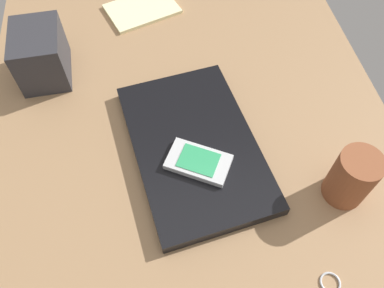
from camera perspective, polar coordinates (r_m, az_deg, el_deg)
desk_surface at (r=75.91cm, az=-0.28°, el=1.89°), size 120.00×80.00×3.00cm
laptop_closed at (r=70.73cm, az=-0.00°, el=-0.37°), size 37.64×27.02×2.33cm
cell_phone_on_laptop at (r=66.97cm, az=1.38°, el=-2.63°), size 10.88×12.61×1.30cm
pen_cup at (r=68.00cm, az=22.79°, el=-4.66°), size 7.08×7.08×10.53cm
desk_organizer at (r=86.04cm, az=-21.67°, el=12.34°), size 13.32×10.22×10.71cm
notepad at (r=100.41cm, az=-7.47°, el=19.40°), size 16.48×19.48×0.80cm
key_ring at (r=65.50cm, az=19.98°, el=-18.90°), size 3.26×3.26×0.36cm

